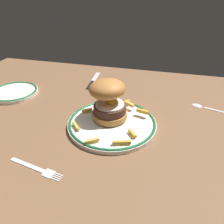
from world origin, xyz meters
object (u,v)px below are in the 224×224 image
Objects in this scene: side_plate at (14,92)px; spoon at (202,106)px; dinner_plate at (112,123)px; fork at (37,168)px; burger at (108,98)px; knife at (92,81)px.

side_plate reaches higher than spoon.
dinner_plate reaches higher than fork.
dinner_plate is 7.33cm from burger.
side_plate is at bearing -143.62° from knife.
burger is 1.02× the size of fork.
side_plate reaches higher than fork.
fork is 49.84cm from knife.
burger is at bearing -61.64° from knife.
dinner_plate is at bearing -145.94° from spoon.
knife is (-14.27, 26.43, -7.33)cm from burger.
dinner_plate reaches higher than spoon.
dinner_plate is 1.79× the size of fork.
dinner_plate is at bearing 59.72° from fork.
knife is (-3.72, 49.70, 0.08)cm from fork.
burger is 0.87× the size of side_plate.
spoon is at bearing 45.09° from fork.
side_plate is at bearing -173.74° from spoon.
fork is at bearing -48.13° from side_plate.
side_plate is 30.55cm from knife.
burger is 40.31cm from side_plate.
side_plate is 42.42cm from fork.
fork is 0.80× the size of knife.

